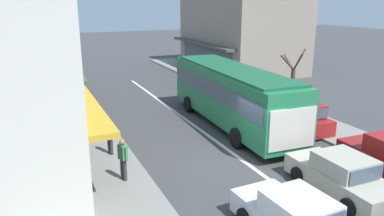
{
  "coord_description": "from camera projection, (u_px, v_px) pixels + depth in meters",
  "views": [
    {
      "loc": [
        -8.02,
        -12.81,
        6.67
      ],
      "look_at": [
        -0.38,
        4.47,
        1.2
      ],
      "focal_mm": 35.0,
      "sensor_mm": 36.0,
      "label": 1
    }
  ],
  "objects": [
    {
      "name": "ground_plane",
      "position": [
        242.0,
        160.0,
        16.22
      ],
      "size": [
        140.0,
        140.0,
        0.0
      ],
      "primitive_type": "plane",
      "color": "#3F3F42"
    },
    {
      "name": "lane_centre_line",
      "position": [
        202.0,
        131.0,
        19.73
      ],
      "size": [
        0.2,
        28.0,
        0.01
      ],
      "primitive_type": "cube",
      "color": "silver",
      "rests_on": "ground"
    },
    {
      "name": "sidewalk_left",
      "position": [
        63.0,
        136.0,
        18.83
      ],
      "size": [
        5.2,
        44.0,
        0.14
      ],
      "primitive_type": "cube",
      "color": "gray",
      "rests_on": "ground"
    },
    {
      "name": "kerb_right",
      "position": [
        276.0,
        107.0,
        23.88
      ],
      "size": [
        2.8,
        44.0,
        0.12
      ],
      "primitive_type": "cube",
      "color": "gray",
      "rests_on": "ground"
    },
    {
      "name": "building_right_far",
      "position": [
        240.0,
        27.0,
        36.7
      ],
      "size": [
        8.63,
        12.79,
        8.28
      ],
      "color": "gray",
      "rests_on": "ground"
    },
    {
      "name": "city_bus",
      "position": [
        232.0,
        92.0,
        20.13
      ],
      "size": [
        3.06,
        10.95,
        3.23
      ],
      "color": "#237A4C",
      "rests_on": "ground"
    },
    {
      "name": "sedan_behind_bus_mid",
      "position": [
        341.0,
        176.0,
        13.22
      ],
      "size": [
        1.93,
        4.22,
        1.47
      ],
      "color": "#B7B29E",
      "rests_on": "ground"
    },
    {
      "name": "parked_hatchback_kerb_second",
      "position": [
        300.0,
        118.0,
        19.66
      ],
      "size": [
        1.85,
        3.72,
        1.54
      ],
      "color": "maroon",
      "rests_on": "ground"
    },
    {
      "name": "traffic_light_downstreet",
      "position": [
        74.0,
        45.0,
        32.66
      ],
      "size": [
        0.33,
        0.24,
        4.2
      ],
      "color": "gray",
      "rests_on": "ground"
    },
    {
      "name": "street_tree_right",
      "position": [
        292.0,
        86.0,
        21.62
      ],
      "size": [
        1.75,
        1.7,
        4.0
      ],
      "color": "brown",
      "rests_on": "ground"
    },
    {
      "name": "pedestrian_with_handbag_near",
      "position": [
        109.0,
        134.0,
        16.24
      ],
      "size": [
        0.42,
        0.64,
        1.63
      ],
      "color": "#333338",
      "rests_on": "sidewalk_left"
    },
    {
      "name": "pedestrian_browsing_midblock",
      "position": [
        123.0,
        157.0,
        13.86
      ],
      "size": [
        0.33,
        0.54,
        1.63
      ],
      "color": "#333338",
      "rests_on": "sidewalk_left"
    }
  ]
}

